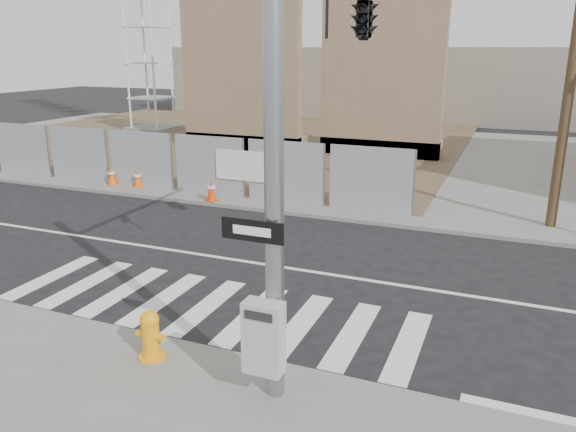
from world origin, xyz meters
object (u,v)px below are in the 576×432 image
at_px(traffic_cone_c, 138,178).
at_px(traffic_cone_d, 211,191).
at_px(fire_hydrant, 151,335).
at_px(traffic_cone_b, 112,176).
at_px(signal_pole, 340,58).

bearing_deg(traffic_cone_c, traffic_cone_d, -11.18).
bearing_deg(fire_hydrant, traffic_cone_d, 119.20).
distance_m(traffic_cone_b, traffic_cone_c, 1.10).
xyz_separation_m(fire_hydrant, traffic_cone_d, (-3.97, 8.90, -0.06)).
distance_m(traffic_cone_b, traffic_cone_d, 4.55).
distance_m(signal_pole, traffic_cone_b, 13.44).
bearing_deg(fire_hydrant, traffic_cone_b, 136.89).
xyz_separation_m(fire_hydrant, traffic_cone_b, (-8.48, 9.51, -0.08)).
height_order(signal_pole, traffic_cone_c, signal_pole).
height_order(signal_pole, traffic_cone_d, signal_pole).
relative_size(traffic_cone_b, traffic_cone_c, 1.04).
distance_m(signal_pole, fire_hydrant, 5.47).
bearing_deg(signal_pole, traffic_cone_c, 144.18).
xyz_separation_m(traffic_cone_c, traffic_cone_d, (3.41, -0.67, 0.03)).
bearing_deg(signal_pole, traffic_cone_b, 147.30).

